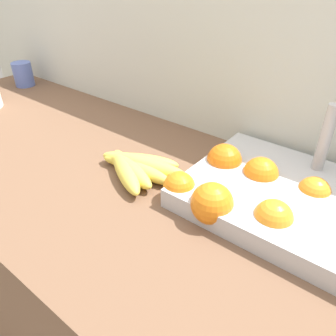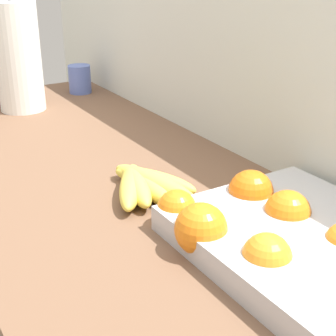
% 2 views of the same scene
% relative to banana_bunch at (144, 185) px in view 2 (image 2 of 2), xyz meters
% --- Properties ---
extents(wall_back, '(2.25, 0.06, 1.30)m').
position_rel_banana_bunch_xyz_m(wall_back, '(0.00, 0.31, -0.28)').
color(wall_back, silver).
rests_on(wall_back, ground).
extents(banana_bunch, '(0.22, 0.18, 0.04)m').
position_rel_banana_bunch_xyz_m(banana_bunch, '(0.00, 0.00, 0.00)').
color(banana_bunch, '#E4CE4C').
rests_on(banana_bunch, counter).
extents(orange_back_right, '(0.08, 0.08, 0.08)m').
position_rel_banana_bunch_xyz_m(orange_back_right, '(0.22, -0.02, 0.02)').
color(orange_back_right, orange).
rests_on(orange_back_right, counter).
extents(orange_back_left, '(0.08, 0.08, 0.08)m').
position_rel_banana_bunch_xyz_m(orange_back_left, '(0.16, 0.12, 0.02)').
color(orange_back_left, orange).
rests_on(orange_back_left, counter).
extents(orange_right, '(0.07, 0.07, 0.07)m').
position_rel_banana_bunch_xyz_m(orange_right, '(0.13, -0.01, 0.01)').
color(orange_right, orange).
rests_on(orange_right, counter).
extents(orange_center, '(0.07, 0.07, 0.07)m').
position_rel_banana_bunch_xyz_m(orange_center, '(0.32, 0.01, 0.02)').
color(orange_center, orange).
rests_on(orange_center, counter).
extents(orange_far_right, '(0.07, 0.07, 0.07)m').
position_rel_banana_bunch_xyz_m(orange_far_right, '(0.24, 0.12, 0.02)').
color(orange_far_right, orange).
rests_on(orange_far_right, counter).
extents(paper_towel_roll, '(0.13, 0.13, 0.33)m').
position_rel_banana_bunch_xyz_m(paper_towel_roll, '(-0.67, -0.03, 0.13)').
color(paper_towel_roll, white).
rests_on(paper_towel_roll, counter).
extents(sink_basin, '(0.42, 0.31, 0.19)m').
position_rel_banana_bunch_xyz_m(sink_basin, '(0.33, 0.11, 0.00)').
color(sink_basin, '#B7BABF').
rests_on(sink_basin, counter).
extents(mug, '(0.07, 0.07, 0.09)m').
position_rel_banana_bunch_xyz_m(mug, '(-0.76, 0.19, 0.02)').
color(mug, '#566CBF').
rests_on(mug, counter).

